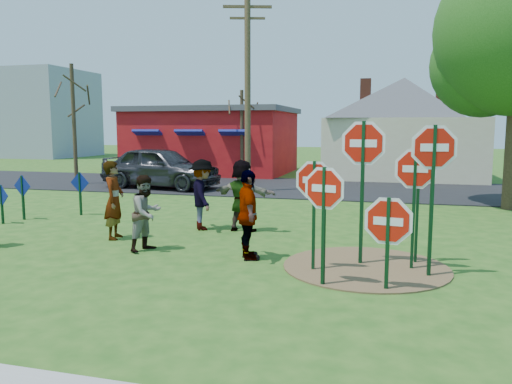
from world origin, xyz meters
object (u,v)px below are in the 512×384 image
at_px(person_b, 114,200).
at_px(utility_pole, 248,90).
at_px(suv, 161,167).
at_px(stop_sign_c, 433,165).
at_px(stop_sign_a, 324,199).
at_px(stop_sign_b, 363,156).
at_px(stop_sign_d, 419,174).

distance_m(person_b, utility_pole, 10.01).
bearing_deg(suv, stop_sign_c, -127.14).
height_order(stop_sign_a, utility_pole, utility_pole).
bearing_deg(stop_sign_b, suv, 139.35).
bearing_deg(stop_sign_c, utility_pole, 113.15).
relative_size(stop_sign_a, utility_pole, 0.27).
distance_m(person_b, suv, 10.16).
bearing_deg(utility_pole, suv, 177.92).
xyz_separation_m(stop_sign_a, utility_pole, (-4.72, 11.77, 2.76)).
relative_size(stop_sign_c, suv, 0.54).
distance_m(stop_sign_a, stop_sign_b, 1.77).
relative_size(stop_sign_a, stop_sign_d, 0.88).
height_order(stop_sign_d, suv, stop_sign_d).
bearing_deg(utility_pole, stop_sign_d, -57.33).
bearing_deg(stop_sign_a, stop_sign_d, 66.81).
bearing_deg(person_b, stop_sign_c, -113.12).
distance_m(stop_sign_c, utility_pole, 12.77).
xyz_separation_m(stop_sign_b, stop_sign_d, (1.06, 0.35, -0.35)).
height_order(person_b, suv, person_b).
bearing_deg(stop_sign_a, utility_pole, 128.83).
xyz_separation_m(stop_sign_b, suv, (-9.35, 10.36, -1.19)).
xyz_separation_m(stop_sign_a, stop_sign_b, (0.55, 1.56, 0.65)).
bearing_deg(suv, stop_sign_a, -134.91).
height_order(stop_sign_c, person_b, stop_sign_c).
bearing_deg(utility_pole, stop_sign_b, -62.72).
distance_m(stop_sign_a, person_b, 5.92).
xyz_separation_m(stop_sign_d, person_b, (-7.01, 0.45, -0.85)).
distance_m(stop_sign_d, utility_pole, 11.98).
height_order(stop_sign_a, person_b, stop_sign_a).
bearing_deg(utility_pole, stop_sign_c, -58.75).
relative_size(stop_sign_b, stop_sign_c, 1.03).
bearing_deg(stop_sign_d, utility_pole, 113.63).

